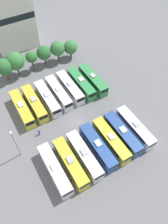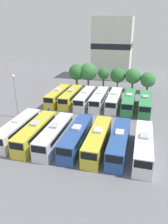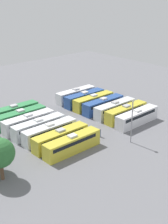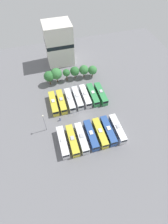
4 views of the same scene
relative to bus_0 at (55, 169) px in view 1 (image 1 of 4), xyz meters
name	(u,v)px [view 1 (image 1 of 4)]	position (x,y,z in m)	size (l,w,h in m)	color
ground_plane	(77,122)	(10.17, 9.17, -1.66)	(118.08, 118.08, 0.00)	slate
bus_0	(55,169)	(0.00, 0.00, 0.00)	(2.51, 11.69, 3.38)	silver
bus_1	(70,163)	(3.39, -0.32, 0.00)	(2.51, 11.69, 3.38)	gold
bus_2	(84,155)	(6.74, -0.28, 0.00)	(2.51, 11.69, 3.38)	silver
bus_3	(98,147)	(10.28, -0.04, 0.00)	(2.51, 11.69, 3.38)	#284C93
bus_4	(111,140)	(13.67, -0.08, 0.00)	(2.51, 11.69, 3.38)	gold
bus_5	(122,133)	(16.89, 0.03, 0.00)	(2.51, 11.69, 3.38)	#284C93
bus_6	(135,127)	(20.41, -0.14, 0.00)	(2.51, 11.69, 3.38)	white
bus_7	(22,108)	(-0.02, 18.46, 0.00)	(2.51, 11.69, 3.38)	gold
bus_8	(34,103)	(3.29, 18.53, 0.00)	(2.51, 11.69, 3.38)	gold
bus_9	(47,98)	(6.82, 18.41, 0.00)	(2.51, 11.69, 3.38)	silver
bus_10	(59,92)	(10.16, 18.72, 0.00)	(2.51, 11.69, 3.38)	silver
bus_11	(70,87)	(13.63, 18.87, 0.00)	(2.51, 11.69, 3.38)	silver
bus_12	(81,83)	(16.96, 18.72, 0.00)	(2.51, 11.69, 3.38)	#338C4C
bus_13	(93,80)	(20.46, 18.31, 0.00)	(2.51, 11.69, 3.38)	#338C4C
worker_person	(39,132)	(0.96, 10.40, -0.80)	(0.36, 0.36, 1.83)	navy
light_pole	(14,140)	(-4.69, 7.66, 4.28)	(0.60, 0.60, 8.92)	gray
tree_0	(4,67)	(0.67, 32.12, 2.93)	(4.64, 4.64, 6.94)	brown
tree_1	(15,61)	(4.09, 32.66, 3.16)	(5.11, 5.11, 7.40)	brown
tree_2	(31,57)	(8.65, 32.35, 2.88)	(3.28, 3.28, 6.25)	brown
tree_3	(44,53)	(12.67, 32.92, 2.50)	(4.24, 4.24, 6.30)	brown
tree_4	(57,49)	(16.95, 32.52, 2.65)	(4.34, 4.34, 6.50)	brown
tree_5	(70,47)	(21.01, 32.03, 1.98)	(4.16, 4.16, 5.74)	brown
depot_building	(9,14)	(8.72, 47.82, 8.40)	(12.71, 10.84, 19.94)	silver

